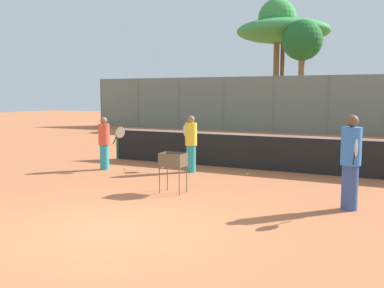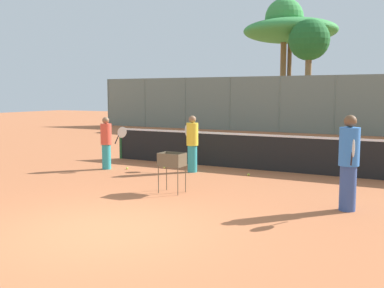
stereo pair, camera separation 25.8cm
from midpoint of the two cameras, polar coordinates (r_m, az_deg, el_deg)
name	(u,v)px [view 1 (the left image)]	position (r m, az deg, el deg)	size (l,w,h in m)	color
ground_plane	(109,232)	(7.65, -11.42, -10.90)	(80.00, 80.00, 0.00)	#B7663D
tennis_net	(250,151)	(13.54, 6.81, -0.85)	(9.76, 0.10, 1.07)	#26592D
back_fence	(328,105)	(26.02, 16.61, 4.79)	(31.40, 0.08, 3.27)	slate
tree_0	(302,42)	(28.29, 13.56, 12.44)	(2.44, 2.44, 6.66)	brown
tree_3	(277,22)	(31.04, 10.52, 15.02)	(2.51, 2.51, 8.43)	brown
tree_5	(283,32)	(31.10, 11.25, 13.82)	(6.13, 6.13, 7.12)	brown
player_white_outfit	(191,143)	(12.92, -0.71, 0.12)	(0.71, 0.67, 1.63)	teal
player_red_cap	(105,143)	(13.63, -11.58, 0.18)	(0.86, 0.35, 1.57)	teal
player_yellow_shirt	(351,161)	(9.18, 18.75, -2.11)	(0.41, 0.93, 1.86)	#334C8C
ball_cart	(173,163)	(10.24, -3.09, -2.42)	(0.56, 0.41, 0.92)	brown
tennis_ball_0	(163,168)	(13.64, -4.30, -3.00)	(0.07, 0.07, 0.07)	#D1E54C
tennis_ball_1	(248,174)	(12.53, 6.48, -3.86)	(0.07, 0.07, 0.07)	#D1E54C
tennis_ball_3	(125,169)	(13.58, -9.00, -3.10)	(0.07, 0.07, 0.07)	#D1E54C
parked_car	(285,117)	(31.19, 11.46, 3.37)	(4.20, 1.70, 1.60)	white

